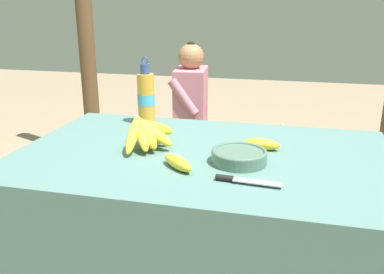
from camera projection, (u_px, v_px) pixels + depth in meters
The scene contains 11 objects.
market_counter at pixel (203, 242), 1.62m from camera, with size 1.39×0.87×0.76m.
banana_bunch_ripe at pixel (147, 131), 1.54m from camera, with size 0.19×0.28×0.14m.
serving_bowl at pixel (239, 156), 1.40m from camera, with size 0.19×0.19×0.05m.
water_bottle at pixel (146, 98), 1.84m from camera, with size 0.08×0.08×0.30m.
loose_banana_front at pixel (178, 163), 1.35m from camera, with size 0.14×0.13×0.04m.
loose_banana_side at pixel (262, 144), 1.53m from camera, with size 0.14×0.06×0.04m.
knife at pixel (239, 180), 1.25m from camera, with size 0.21×0.04×0.02m.
wooden_bench at pixel (219, 144), 2.85m from camera, with size 1.51×0.32×0.42m.
seated_vendor at pixel (184, 108), 2.80m from camera, with size 0.43×0.41×1.06m.
banana_bunch_green at pixel (285, 131), 2.71m from camera, with size 0.17×0.25×0.12m.
support_post_near at pixel (84, 13), 3.22m from camera, with size 0.13×0.13×2.45m.
Camera 1 is at (0.29, -1.39, 1.28)m, focal length 38.00 mm.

